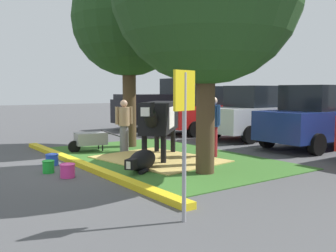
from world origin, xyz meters
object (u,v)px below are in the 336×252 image
object	(u,v)px
person_visitor_far	(207,131)
bucket_pink	(68,170)
calf_lying	(142,161)
hatchback_white	(258,113)
person_handler	(213,125)
sedan_silver	(207,110)
parking_sign	(184,116)
person_visitor_near	(124,124)
bucket_blue	(52,159)
wheelbarrow	(90,139)
cow_holstein	(159,118)
pickup_truck_black	(171,105)
shade_tree_left	(129,20)
sedan_blue	(319,117)
bucket_green	(48,166)

from	to	relation	value
person_visitor_far	bucket_pink	xyz separation A→B (m)	(-0.76, -3.26, -0.71)
calf_lying	bucket_pink	xyz separation A→B (m)	(-0.34, -1.66, -0.08)
hatchback_white	person_handler	bearing A→B (deg)	-63.59
calf_lying	sedan_silver	xyz separation A→B (m)	(-5.05, 6.44, 0.75)
parking_sign	hatchback_white	size ratio (longest dim) A/B	0.49
person_visitor_near	hatchback_white	bearing A→B (deg)	89.05
bucket_blue	sedan_silver	size ratio (longest dim) A/B	0.07
wheelbarrow	bucket_blue	xyz separation A→B (m)	(1.42, -1.65, -0.24)
person_visitor_near	hatchback_white	distance (m)	5.81
hatchback_white	cow_holstein	bearing A→B (deg)	-75.56
person_visitor_near	pickup_truck_black	bearing A→B (deg)	133.27
parking_sign	sedan_silver	size ratio (longest dim) A/B	0.49
cow_holstein	pickup_truck_black	bearing A→B (deg)	141.84
bucket_pink	bucket_blue	bearing A→B (deg)	173.17
shade_tree_left	cow_holstein	bearing A→B (deg)	-10.66
calf_lying	person_visitor_near	distance (m)	2.83
calf_lying	cow_holstein	bearing A→B (deg)	131.33
person_visitor_near	parking_sign	world-z (taller)	parking_sign
parking_sign	sedan_blue	world-z (taller)	parking_sign
bucket_blue	sedan_silver	xyz separation A→B (m)	(-3.20, 7.92, 0.84)
bucket_pink	person_visitor_near	bearing A→B (deg)	130.52
person_handler	parking_sign	world-z (taller)	parking_sign
person_handler	bucket_blue	xyz separation A→B (m)	(-1.46, -4.03, -0.76)
shade_tree_left	sedan_blue	bearing A→B (deg)	53.48
bucket_pink	sedan_silver	size ratio (longest dim) A/B	0.08
shade_tree_left	bucket_pink	size ratio (longest dim) A/B	17.61
shade_tree_left	pickup_truck_black	bearing A→B (deg)	131.93
bucket_blue	bucket_pink	bearing A→B (deg)	-6.83
person_handler	sedan_blue	world-z (taller)	sedan_blue
parking_sign	hatchback_white	xyz separation A→B (m)	(-5.80, 8.12, -0.53)
person_visitor_near	hatchback_white	size ratio (longest dim) A/B	0.36
sedan_silver	calf_lying	bearing A→B (deg)	-51.92
cow_holstein	person_handler	distance (m)	1.52
person_visitor_near	wheelbarrow	size ratio (longest dim) A/B	0.97
calf_lying	pickup_truck_black	xyz separation A→B (m)	(-7.77, 6.47, 0.88)
calf_lying	hatchback_white	size ratio (longest dim) A/B	0.29
bucket_pink	shade_tree_left	bearing A→B (deg)	133.07
sedan_silver	shade_tree_left	bearing A→B (deg)	-71.38
bucket_green	pickup_truck_black	size ratio (longest dim) A/B	0.05
parking_sign	calf_lying	bearing A→B (deg)	157.93
shade_tree_left	hatchback_white	xyz separation A→B (m)	(0.94, 5.13, -3.10)
person_visitor_far	parking_sign	world-z (taller)	parking_sign
bucket_pink	sedan_silver	xyz separation A→B (m)	(-4.71, 8.11, 0.83)
bucket_blue	hatchback_white	xyz separation A→B (m)	(-0.64, 8.26, 0.84)
bucket_blue	bucket_green	distance (m)	0.90
bucket_green	bucket_pink	size ratio (longest dim) A/B	0.85
person_handler	shade_tree_left	bearing A→B (deg)	-163.43
cow_holstein	bucket_pink	world-z (taller)	cow_holstein
pickup_truck_black	sedan_silver	world-z (taller)	pickup_truck_black
person_handler	hatchback_white	world-z (taller)	hatchback_white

